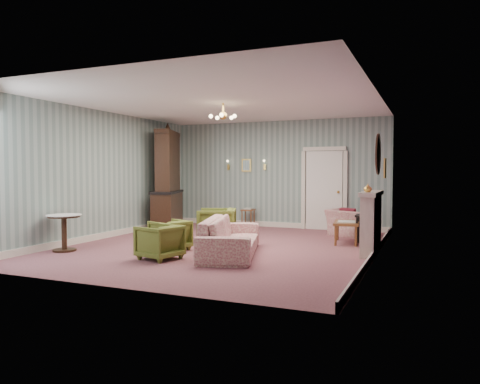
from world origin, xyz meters
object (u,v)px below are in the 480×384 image
at_px(wingback_chair, 351,218).
at_px(coffee_table, 346,232).
at_px(olive_chair_a, 160,240).
at_px(pedestal_table, 64,233).
at_px(fireplace, 371,222).
at_px(sofa_chintz, 231,230).
at_px(side_table_black, 366,230).
at_px(olive_chair_b, 170,234).
at_px(olive_chair_c, 217,223).
at_px(dresser, 167,177).

bearing_deg(wingback_chair, coffee_table, 117.11).
relative_size(olive_chair_a, pedestal_table, 0.94).
distance_m(fireplace, coffee_table, 1.23).
relative_size(olive_chair_a, wingback_chair, 0.68).
bearing_deg(sofa_chintz, side_table_black, -62.59).
height_order(olive_chair_b, pedestal_table, pedestal_table).
xyz_separation_m(wingback_chair, side_table_black, (0.49, -1.18, -0.11)).
bearing_deg(pedestal_table, sofa_chintz, 16.36).
bearing_deg(pedestal_table, fireplace, 20.71).
height_order(olive_chair_c, fireplace, fireplace).
bearing_deg(olive_chair_a, coffee_table, 152.03).
bearing_deg(side_table_black, wingback_chair, 112.51).
xyz_separation_m(olive_chair_c, coffee_table, (2.62, 0.92, -0.17)).
height_order(olive_chair_b, side_table_black, olive_chair_b).
relative_size(olive_chair_b, dresser, 0.24).
bearing_deg(sofa_chintz, olive_chair_a, 115.40).
bearing_deg(side_table_black, fireplace, -77.25).
bearing_deg(coffee_table, fireplace, -58.01).
bearing_deg(olive_chair_a, dresser, -136.07).
xyz_separation_m(olive_chair_a, coffee_table, (2.70, 3.03, -0.10)).
height_order(dresser, coffee_table, dresser).
distance_m(olive_chair_c, coffee_table, 2.78).
bearing_deg(olive_chair_c, olive_chair_b, -37.75).
distance_m(olive_chair_a, olive_chair_c, 2.11).
height_order(olive_chair_a, olive_chair_c, olive_chair_c).
height_order(coffee_table, pedestal_table, pedestal_table).
relative_size(olive_chair_a, olive_chair_b, 1.02).
bearing_deg(fireplace, side_table_black, 102.75).
xyz_separation_m(olive_chair_c, fireplace, (3.24, -0.08, 0.17)).
bearing_deg(olive_chair_c, wingback_chair, 107.99).
xyz_separation_m(olive_chair_b, side_table_black, (3.42, 2.11, -0.01)).
height_order(wingback_chair, dresser, dresser).
distance_m(olive_chair_b, coffee_table, 3.72).
height_order(olive_chair_a, fireplace, fireplace).
distance_m(olive_chair_b, side_table_black, 4.02).
relative_size(olive_chair_b, coffee_table, 0.71).
bearing_deg(coffee_table, olive_chair_c, -160.64).
distance_m(wingback_chair, side_table_black, 1.29).
relative_size(wingback_chair, coffee_table, 1.07).
bearing_deg(wingback_chair, olive_chair_a, 80.86).
distance_m(olive_chair_a, coffee_table, 4.06).
distance_m(coffee_table, side_table_black, 0.43).
xyz_separation_m(olive_chair_a, olive_chair_c, (0.08, 2.11, 0.07)).
distance_m(dresser, pedestal_table, 3.93).
bearing_deg(wingback_chair, sofa_chintz, 86.33).
xyz_separation_m(wingback_chair, pedestal_table, (-4.75, -4.17, -0.07)).
bearing_deg(wingback_chair, fireplace, 131.61).
xyz_separation_m(olive_chair_c, dresser, (-2.27, 1.65, 0.98)).
xyz_separation_m(sofa_chintz, dresser, (-3.15, 2.88, 0.93)).
relative_size(olive_chair_a, coffee_table, 0.73).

